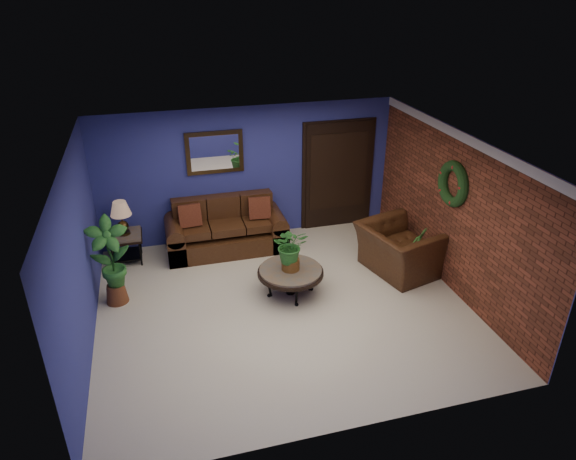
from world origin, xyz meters
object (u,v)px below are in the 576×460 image
object	(u,v)px
sofa	(226,232)
armchair	(399,249)
side_chair	(262,217)
coffee_table	(291,272)
end_table	(125,240)
table_lamp	(121,214)

from	to	relation	value
sofa	armchair	xyz separation A→B (m)	(2.69, -1.59, 0.09)
side_chair	armchair	size ratio (longest dim) A/B	0.74
coffee_table	end_table	xyz separation A→B (m)	(-2.50, 1.75, 0.02)
sofa	table_lamp	xyz separation A→B (m)	(-1.76, -0.03, 0.59)
table_lamp	armchair	bearing A→B (deg)	-19.31
table_lamp	armchair	xyz separation A→B (m)	(4.45, -1.56, -0.50)
sofa	table_lamp	bearing A→B (deg)	-179.00
coffee_table	sofa	bearing A→B (deg)	112.52
sofa	end_table	bearing A→B (deg)	-179.00
table_lamp	side_chair	xyz separation A→B (m)	(2.45, 0.07, -0.39)
side_chair	armchair	distance (m)	2.58
end_table	side_chair	size ratio (longest dim) A/B	0.63
sofa	coffee_table	xyz separation A→B (m)	(0.74, -1.78, 0.07)
sofa	coffee_table	distance (m)	1.93
end_table	table_lamp	bearing A→B (deg)	-26.57
coffee_table	end_table	distance (m)	3.05
sofa	side_chair	size ratio (longest dim) A/B	2.31
coffee_table	side_chair	world-z (taller)	side_chair
coffee_table	side_chair	distance (m)	1.83
coffee_table	armchair	xyz separation A→B (m)	(1.95, 0.19, 0.02)
sofa	side_chair	bearing A→B (deg)	3.11
end_table	coffee_table	bearing A→B (deg)	-35.04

